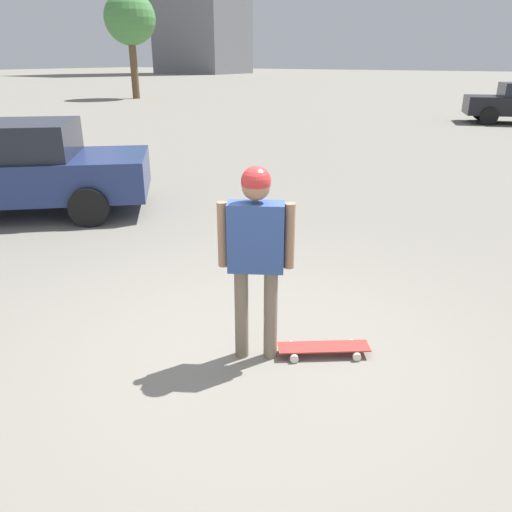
% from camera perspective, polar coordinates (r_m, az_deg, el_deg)
% --- Properties ---
extents(ground_plane, '(220.00, 220.00, 0.00)m').
position_cam_1_polar(ground_plane, '(4.43, 0.00, -11.29)').
color(ground_plane, gray).
extents(person, '(0.55, 0.38, 1.66)m').
position_cam_1_polar(person, '(3.96, 0.00, 1.55)').
color(person, '#7A6B56').
rests_on(person, ground_plane).
extents(skateboard, '(0.76, 0.60, 0.08)m').
position_cam_1_polar(skateboard, '(4.45, 7.74, -10.36)').
color(skateboard, '#A5332D').
rests_on(skateboard, ground_plane).
extents(car_parked_near, '(4.55, 4.22, 1.48)m').
position_cam_1_polar(car_parked_near, '(9.12, -26.52, 8.94)').
color(car_parked_near, navy).
rests_on(car_parked_near, ground_plane).
extents(tree_distant, '(3.11, 3.11, 6.24)m').
position_cam_1_polar(tree_distant, '(34.51, -14.21, 24.74)').
color(tree_distant, brown).
rests_on(tree_distant, ground_plane).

